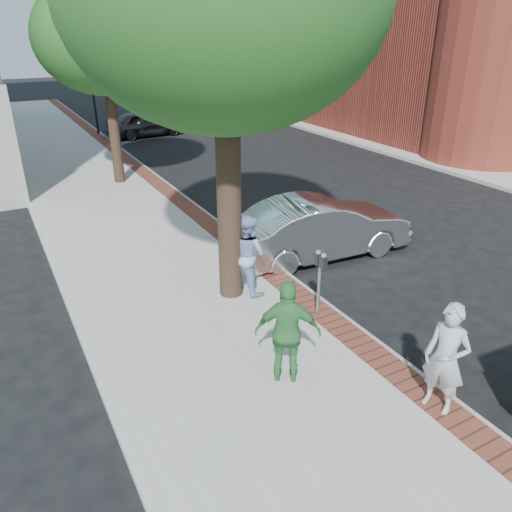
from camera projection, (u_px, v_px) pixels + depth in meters
ground at (299, 332)px, 10.18m from camera, size 120.00×120.00×0.00m
sidewalk at (122, 219)px, 15.87m from camera, size 5.00×60.00×0.15m
brick_strip at (187, 206)px, 16.79m from camera, size 0.60×60.00×0.01m
curb at (196, 207)px, 16.97m from camera, size 0.10×60.00×0.15m
sidewalk_far at (469, 160)px, 22.81m from camera, size 5.00×60.00×0.15m
signal_near at (93, 94)px, 27.14m from camera, size 0.70×0.15×3.80m
signal_far at (276, 84)px, 32.17m from camera, size 0.70×0.15×3.80m
tree_far at (103, 37)px, 17.28m from camera, size 4.80×4.80×7.14m
parking_meter at (320, 270)px, 10.04m from camera, size 0.12×0.32×1.47m
person_gray at (446, 359)px, 7.59m from camera, size 0.63×0.78×1.86m
person_officer at (248, 254)px, 11.07m from camera, size 0.94×1.07×1.84m
person_green at (288, 332)px, 8.23m from camera, size 1.17×0.98×1.88m
sedan_silver at (320, 228)px, 13.24m from camera, size 4.99×2.00×1.61m
bg_car at (145, 123)px, 27.73m from camera, size 4.29×2.02×1.42m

